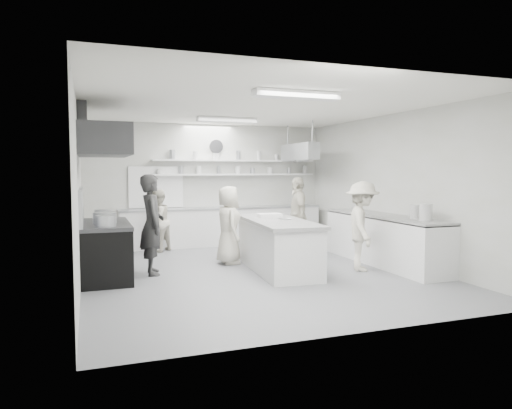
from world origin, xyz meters
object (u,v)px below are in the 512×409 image
object	(u,v)px
right_counter	(384,240)
back_counter	(223,226)
prep_island	(278,246)
stove	(105,252)
cook_back	(158,221)
cook_stove	(152,225)

from	to	relation	value
right_counter	back_counter	bearing A→B (deg)	124.65
right_counter	prep_island	bearing A→B (deg)	176.24
right_counter	prep_island	distance (m)	2.22
stove	right_counter	xyz separation A→B (m)	(5.25, -0.60, 0.02)
stove	cook_back	world-z (taller)	cook_back
stove	right_counter	distance (m)	5.28
right_counter	cook_back	xyz separation A→B (m)	(-4.03, 2.91, 0.24)
stove	cook_back	bearing A→B (deg)	62.12
back_counter	cook_stove	bearing A→B (deg)	-126.89
back_counter	cook_back	size ratio (longest dim) A/B	3.50
back_counter	right_counter	world-z (taller)	right_counter
stove	cook_stove	bearing A→B (deg)	0.46
stove	cook_stove	distance (m)	0.92
back_counter	prep_island	world-z (taller)	back_counter
stove	right_counter	size ratio (longest dim) A/B	0.55
stove	cook_stove	world-z (taller)	cook_stove
prep_island	cook_stove	xyz separation A→B (m)	(-2.23, 0.46, 0.45)
stove	cook_back	size ratio (longest dim) A/B	1.26
cook_stove	cook_back	xyz separation A→B (m)	(0.42, 2.30, -0.18)
right_counter	cook_stove	world-z (taller)	cook_stove
back_counter	prep_island	xyz separation A→B (m)	(0.13, -3.25, -0.01)
prep_island	cook_back	size ratio (longest dim) A/B	1.70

